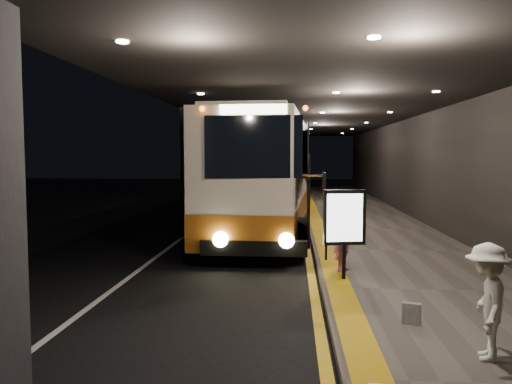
{
  "coord_description": "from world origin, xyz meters",
  "views": [
    {
      "loc": [
        1.91,
        -13.01,
        2.78
      ],
      "look_at": [
        0.83,
        1.59,
        1.7
      ],
      "focal_mm": 35.0,
      "sensor_mm": 36.0,
      "label": 1
    }
  ],
  "objects_px": {
    "info_sign": "(345,219)",
    "stanchion_post": "(326,237)",
    "coach_third": "(280,166)",
    "passenger_boarding": "(343,236)",
    "coach_second": "(277,173)",
    "bag_polka": "(411,314)",
    "passenger_waiting_white": "(487,301)",
    "coach_main": "(267,180)"
  },
  "relations": [
    {
      "from": "coach_second",
      "to": "bag_polka",
      "type": "xyz_separation_m",
      "value": [
        2.75,
        -20.75,
        -1.43
      ]
    },
    {
      "from": "passenger_waiting_white",
      "to": "bag_polka",
      "type": "distance_m",
      "value": 1.54
    },
    {
      "from": "passenger_boarding",
      "to": "info_sign",
      "type": "distance_m",
      "value": 0.91
    },
    {
      "from": "bag_polka",
      "to": "stanchion_post",
      "type": "xyz_separation_m",
      "value": [
        -1.01,
        4.69,
        0.41
      ]
    },
    {
      "from": "coach_main",
      "to": "passenger_boarding",
      "type": "bearing_deg",
      "value": -69.39
    },
    {
      "from": "coach_third",
      "to": "bag_polka",
      "type": "xyz_separation_m",
      "value": [
        2.91,
        -34.21,
        -1.57
      ]
    },
    {
      "from": "passenger_waiting_white",
      "to": "stanchion_post",
      "type": "xyz_separation_m",
      "value": [
        -1.66,
        5.96,
        -0.18
      ]
    },
    {
      "from": "info_sign",
      "to": "bag_polka",
      "type": "bearing_deg",
      "value": -85.3
    },
    {
      "from": "coach_second",
      "to": "coach_third",
      "type": "xyz_separation_m",
      "value": [
        -0.15,
        13.46,
        0.14
      ]
    },
    {
      "from": "coach_main",
      "to": "info_sign",
      "type": "bearing_deg",
      "value": -71.45
    },
    {
      "from": "info_sign",
      "to": "stanchion_post",
      "type": "relative_size",
      "value": 1.65
    },
    {
      "from": "passenger_boarding",
      "to": "info_sign",
      "type": "height_order",
      "value": "info_sign"
    },
    {
      "from": "coach_main",
      "to": "stanchion_post",
      "type": "distance_m",
      "value": 5.86
    },
    {
      "from": "coach_second",
      "to": "stanchion_post",
      "type": "relative_size",
      "value": 10.04
    },
    {
      "from": "passenger_boarding",
      "to": "stanchion_post",
      "type": "xyz_separation_m",
      "value": [
        -0.3,
        1.15,
        -0.23
      ]
    },
    {
      "from": "coach_main",
      "to": "coach_third",
      "type": "relative_size",
      "value": 1.02
    },
    {
      "from": "coach_main",
      "to": "passenger_waiting_white",
      "type": "relative_size",
      "value": 8.5
    },
    {
      "from": "info_sign",
      "to": "stanchion_post",
      "type": "xyz_separation_m",
      "value": [
        -0.25,
        1.92,
        -0.71
      ]
    },
    {
      "from": "info_sign",
      "to": "passenger_boarding",
      "type": "bearing_deg",
      "value": 75.78
    },
    {
      "from": "passenger_boarding",
      "to": "bag_polka",
      "type": "relative_size",
      "value": 4.83
    },
    {
      "from": "passenger_waiting_white",
      "to": "bag_polka",
      "type": "relative_size",
      "value": 4.49
    },
    {
      "from": "info_sign",
      "to": "coach_third",
      "type": "bearing_deg",
      "value": 83.18
    },
    {
      "from": "coach_second",
      "to": "bag_polka",
      "type": "distance_m",
      "value": 20.98
    },
    {
      "from": "passenger_waiting_white",
      "to": "bag_polka",
      "type": "xyz_separation_m",
      "value": [
        -0.65,
        1.27,
        -0.59
      ]
    },
    {
      "from": "coach_third",
      "to": "passenger_boarding",
      "type": "relative_size",
      "value": 7.72
    },
    {
      "from": "coach_third",
      "to": "passenger_boarding",
      "type": "xyz_separation_m",
      "value": [
        2.19,
        -30.66,
        -0.92
      ]
    },
    {
      "from": "coach_main",
      "to": "coach_second",
      "type": "relative_size",
      "value": 1.11
    },
    {
      "from": "coach_main",
      "to": "info_sign",
      "type": "distance_m",
      "value": 7.67
    },
    {
      "from": "coach_main",
      "to": "stanchion_post",
      "type": "xyz_separation_m",
      "value": [
        1.77,
        -5.47,
        -1.18
      ]
    },
    {
      "from": "passenger_waiting_white",
      "to": "info_sign",
      "type": "bearing_deg",
      "value": -146.37
    },
    {
      "from": "stanchion_post",
      "to": "coach_second",
      "type": "bearing_deg",
      "value": 96.18
    },
    {
      "from": "stanchion_post",
      "to": "coach_third",
      "type": "bearing_deg",
      "value": 93.67
    },
    {
      "from": "coach_second",
      "to": "passenger_boarding",
      "type": "relative_size",
      "value": 7.14
    },
    {
      "from": "stanchion_post",
      "to": "passenger_boarding",
      "type": "bearing_deg",
      "value": -75.47
    },
    {
      "from": "passenger_boarding",
      "to": "passenger_waiting_white",
      "type": "xyz_separation_m",
      "value": [
        1.37,
        -4.81,
        -0.06
      ]
    },
    {
      "from": "bag_polka",
      "to": "passenger_boarding",
      "type": "bearing_deg",
      "value": 101.44
    },
    {
      "from": "coach_second",
      "to": "info_sign",
      "type": "xyz_separation_m",
      "value": [
        1.99,
        -17.98,
        -0.31
      ]
    },
    {
      "from": "coach_second",
      "to": "coach_third",
      "type": "bearing_deg",
      "value": 90.76
    },
    {
      "from": "coach_third",
      "to": "info_sign",
      "type": "distance_m",
      "value": 31.51
    },
    {
      "from": "info_sign",
      "to": "passenger_waiting_white",
      "type": "bearing_deg",
      "value": -81.43
    },
    {
      "from": "coach_third",
      "to": "passenger_boarding",
      "type": "height_order",
      "value": "coach_third"
    },
    {
      "from": "passenger_waiting_white",
      "to": "info_sign",
      "type": "distance_m",
      "value": 4.31
    }
  ]
}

